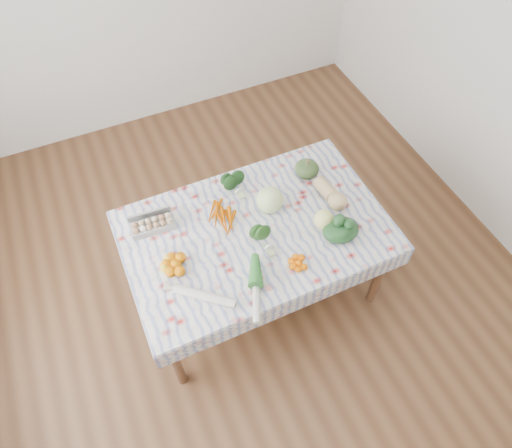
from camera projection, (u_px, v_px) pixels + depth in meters
name	position (u px, v px, depth m)	size (l,w,h in m)	color
ground	(256.00, 287.00, 3.49)	(4.50, 4.50, 0.00)	#53321C
dining_table	(256.00, 237.00, 2.95)	(1.60, 1.00, 0.75)	brown
tablecloth	(256.00, 230.00, 2.88)	(1.66, 1.06, 0.01)	silver
egg_carton	(153.00, 226.00, 2.85)	(0.28, 0.11, 0.07)	#979792
carrot_bunch	(219.00, 217.00, 2.91)	(0.23, 0.21, 0.04)	#C95700
kale_bunch	(235.00, 184.00, 3.02)	(0.14, 0.13, 0.13)	#153814
kabocha_squash	(307.00, 169.00, 3.11)	(0.17, 0.17, 0.11)	#3C5729
cabbage	(270.00, 200.00, 2.91)	(0.17, 0.17, 0.17)	#CAE18D
butternut_squash	(331.00, 193.00, 2.98)	(0.12, 0.27, 0.12)	tan
orange_cluster	(175.00, 264.00, 2.69)	(0.21, 0.21, 0.07)	orange
broccoli	(266.00, 241.00, 2.77)	(0.13, 0.13, 0.09)	#1F4A17
mandarin_cluster	(298.00, 263.00, 2.71)	(0.14, 0.14, 0.04)	#FF7000
grapefruit	(324.00, 219.00, 2.85)	(0.12, 0.12, 0.12)	#F4F37E
spinach_bag	(341.00, 230.00, 2.81)	(0.24, 0.19, 0.10)	#153517
daikon	(204.00, 296.00, 2.57)	(0.06, 0.06, 0.39)	beige
leek	(256.00, 289.00, 2.60)	(0.05, 0.05, 0.41)	beige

